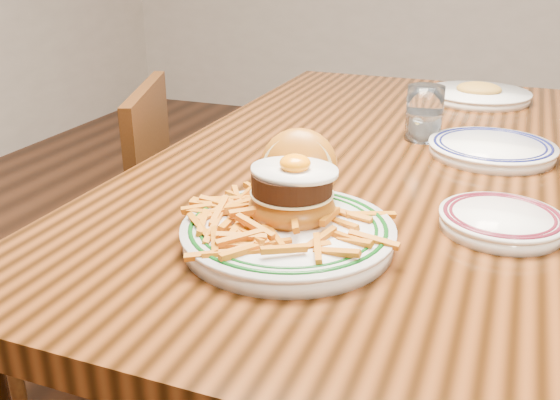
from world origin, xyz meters
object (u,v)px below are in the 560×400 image
at_px(table, 372,192).
at_px(side_plate, 501,220).
at_px(chair_left, 113,239).
at_px(main_plate, 290,214).

xyz_separation_m(table, side_plate, (0.27, -0.30, 0.10)).
bearing_deg(chair_left, side_plate, -36.56).
bearing_deg(main_plate, table, 74.74).
relative_size(table, main_plate, 4.85).
distance_m(main_plate, side_plate, 0.33).
bearing_deg(table, main_plate, -93.15).
relative_size(chair_left, side_plate, 4.51).
height_order(chair_left, side_plate, chair_left).
bearing_deg(chair_left, main_plate, -53.61).
relative_size(chair_left, main_plate, 2.56).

